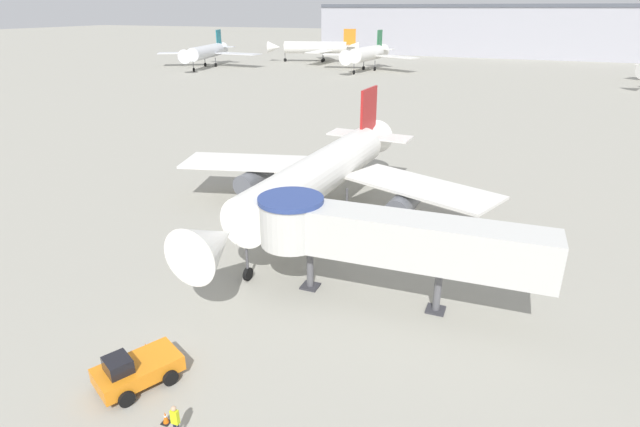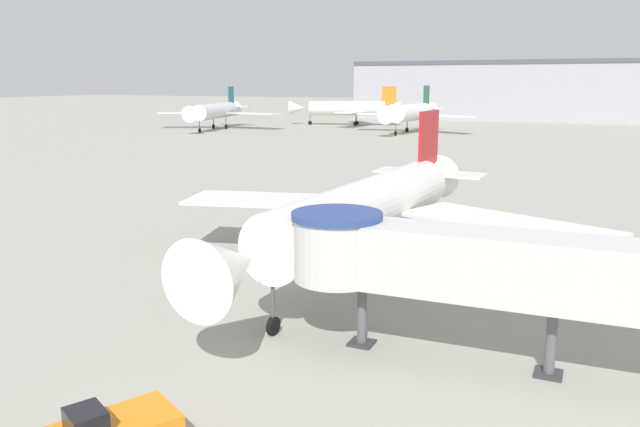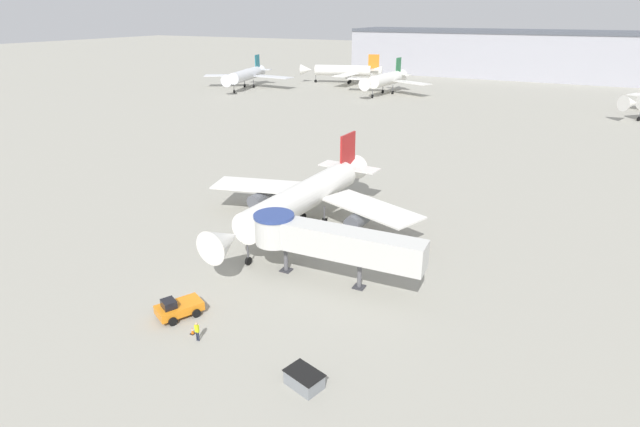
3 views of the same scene
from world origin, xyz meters
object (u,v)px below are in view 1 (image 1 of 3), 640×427
Objects in this scene: traffic_cone_near_nose at (146,349)px; background_jet_teal_tail at (207,52)px; main_airplane at (321,174)px; traffic_cone_apron_front at (166,418)px; ground_crew_marshaller at (175,420)px; jet_bridge at (376,235)px; pushback_tug_orange at (136,369)px; background_jet_green_tail at (367,54)px; background_jet_orange_tail at (317,48)px.

background_jet_teal_tail reaches higher than traffic_cone_near_nose.
traffic_cone_apron_front is at bearing -81.35° from main_airplane.
ground_crew_marshaller reaches higher than traffic_cone_apron_front.
jet_bridge is 3.98× the size of pushback_tug_orange.
jet_bridge reaches higher than traffic_cone_apron_front.
pushback_tug_orange is 2.55× the size of ground_crew_marshaller.
ground_crew_marshaller is at bearing -1.21° from pushback_tug_orange.
background_jet_teal_tail is at bearing 125.83° from jet_bridge.
ground_crew_marshaller is at bearing -70.43° from background_jet_green_tail.
traffic_cone_apron_front is 5.20m from traffic_cone_near_nose.
traffic_cone_near_nose reaches higher than traffic_cone_apron_front.
background_jet_orange_tail reaches higher than pushback_tug_orange.
jet_bridge is 135.84m from background_jet_teal_tail.
background_jet_teal_tail is (-78.62, 120.95, 3.57)m from ground_crew_marshaller.
background_jet_orange_tail is 36.94m from background_jet_teal_tail.
ground_crew_marshaller is 0.05× the size of background_jet_teal_tail.
background_jet_orange_tail reaches higher than background_jet_teal_tail.
ground_crew_marshaller is at bearing -110.68° from jet_bridge.
background_jet_orange_tail is at bearing 109.71° from traffic_cone_apron_front.
traffic_cone_apron_front is (-5.60, -13.09, -4.10)m from jet_bridge.
jet_bridge is 14.73m from pushback_tug_orange.
traffic_cone_near_nose is at bearing -70.82° from background_jet_teal_tail.
background_jet_teal_tail is (-83.23, 107.35, 0.17)m from jet_bridge.
main_airplane is at bearing 115.18° from pushback_tug_orange.
pushback_tug_orange is 154.79m from background_jet_orange_tail.
background_jet_orange_tail reaches higher than jet_bridge.
jet_bridge reaches higher than traffic_cone_near_nose.
pushback_tug_orange is at bearing -128.24° from jet_bridge.
main_airplane is 1.06× the size of background_jet_green_tail.
traffic_cone_near_nose is at bearing -91.55° from main_airplane.
ground_crew_marshaller is 144.30m from background_jet_teal_tail.
background_jet_green_tail reaches higher than jet_bridge.
background_jet_green_tail is (-26.13, 125.98, 4.39)m from traffic_cone_near_nose.
traffic_cone_near_nose is (-1.79, -20.13, -3.73)m from main_airplane.
pushback_tug_orange is 130.76m from background_jet_green_tail.
pushback_tug_orange is 0.15× the size of background_jet_green_tail.
traffic_cone_near_nose is 0.02× the size of background_jet_green_tail.
jet_bridge is 0.55× the size of background_jet_teal_tail.
traffic_cone_apron_front is at bearing -41.42° from traffic_cone_near_nose.
main_airplane reaches higher than traffic_cone_near_nose.
main_airplane reaches higher than ground_crew_marshaller.
background_jet_green_tail is at bearing 103.06° from traffic_cone_apron_front.
ground_crew_marshaller is at bearing 4.61° from background_jet_orange_tail.
background_jet_green_tail reaches higher than background_jet_teal_tail.
background_jet_orange_tail reaches higher than ground_crew_marshaller.
main_airplane is 122.84m from background_jet_teal_tail.
jet_bridge is at bearing 66.85° from traffic_cone_apron_front.
pushback_tug_orange is at bearing 3.53° from background_jet_orange_tail.
background_jet_teal_tail is at bearing -163.18° from background_jet_green_tail.
background_jet_green_tail is at bearing 101.72° from traffic_cone_near_nose.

